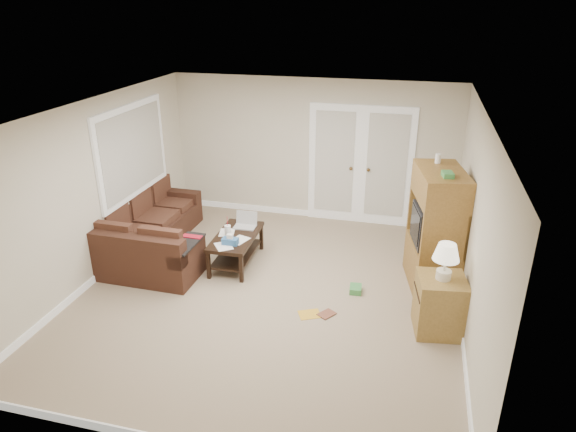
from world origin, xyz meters
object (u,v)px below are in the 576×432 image
(coffee_table, at_px, (237,247))
(side_cabinet, at_px, (440,300))
(tv_armoire, at_px, (435,229))
(sectional_sofa, at_px, (149,238))

(coffee_table, distance_m, side_cabinet, 3.10)
(tv_armoire, distance_m, side_cabinet, 1.19)
(sectional_sofa, bearing_deg, tv_armoire, 3.26)
(tv_armoire, bearing_deg, sectional_sofa, 171.01)
(coffee_table, xyz_separation_m, side_cabinet, (2.92, -1.04, 0.16))
(sectional_sofa, distance_m, tv_armoire, 4.27)
(tv_armoire, bearing_deg, side_cabinet, -96.47)
(sectional_sofa, height_order, tv_armoire, tv_armoire)
(sectional_sofa, relative_size, tv_armoire, 1.37)
(sectional_sofa, xyz_separation_m, coffee_table, (1.40, 0.09, -0.04))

